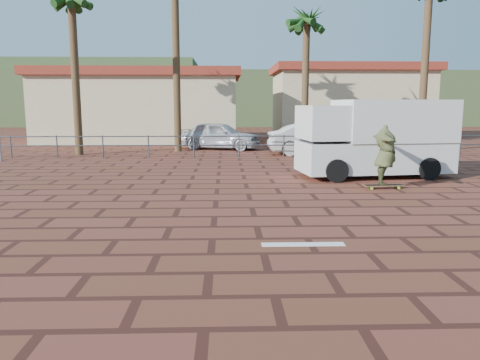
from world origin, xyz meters
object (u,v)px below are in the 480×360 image
at_px(longboard, 384,186).
at_px(campervan, 375,137).
at_px(car_white, 316,139).
at_px(skateboarder, 385,155).
at_px(car_silver, 220,135).

bearing_deg(longboard, campervan, 74.06).
bearing_deg(car_white, skateboarder, 178.39).
xyz_separation_m(campervan, car_silver, (-5.17, 9.72, -0.57)).
distance_m(car_silver, car_white, 5.36).
distance_m(longboard, car_white, 9.23).
bearing_deg(longboard, car_white, 85.84).
bearing_deg(car_silver, campervan, -134.67).
distance_m(skateboarder, car_white, 9.21).
xyz_separation_m(longboard, car_white, (-0.16, 9.21, 0.64)).
bearing_deg(car_white, car_silver, 55.96).
distance_m(campervan, car_white, 6.98).
xyz_separation_m(longboard, skateboarder, (0.00, 0.00, 0.86)).
bearing_deg(skateboarder, campervan, -5.26).
xyz_separation_m(skateboarder, car_silver, (-4.73, 12.00, -0.22)).
relative_size(longboard, car_silver, 0.27).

